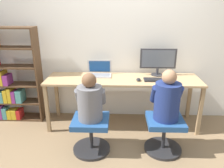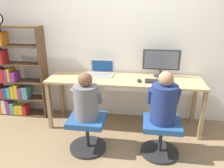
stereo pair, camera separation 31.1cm
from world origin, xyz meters
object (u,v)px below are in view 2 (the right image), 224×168
at_px(desktop_monitor, 161,62).
at_px(keyboard, 159,81).
at_px(person_at_monitor, 164,101).
at_px(person_at_laptop, 86,99).
at_px(office_chair_left, 161,135).
at_px(laptop, 102,72).
at_px(office_chair_right, 87,131).
at_px(bookshelf, 12,77).

bearing_deg(desktop_monitor, keyboard, -96.17).
bearing_deg(person_at_monitor, person_at_laptop, -177.86).
height_order(office_chair_left, person_at_monitor, person_at_monitor).
xyz_separation_m(laptop, office_chair_right, (-0.04, -0.82, -0.55)).
bearing_deg(office_chair_right, office_chair_left, 2.11).
xyz_separation_m(laptop, bookshelf, (-1.52, -0.01, -0.14)).
relative_size(desktop_monitor, office_chair_left, 1.13).
bearing_deg(person_at_laptop, laptop, 86.97).
bearing_deg(laptop, keyboard, -13.96).
relative_size(office_chair_right, person_at_monitor, 0.76).
relative_size(laptop, office_chair_left, 0.77).
distance_m(keyboard, office_chair_right, 1.21).
bearing_deg(person_at_monitor, laptop, 139.01).
bearing_deg(person_at_monitor, office_chair_right, -177.59).
xyz_separation_m(keyboard, bookshelf, (-2.39, 0.20, -0.10)).
xyz_separation_m(office_chair_left, office_chair_right, (-0.94, -0.03, 0.00)).
bearing_deg(desktop_monitor, office_chair_left, -90.32).
distance_m(office_chair_right, person_at_laptop, 0.45).
bearing_deg(office_chair_right, bookshelf, 151.29).
bearing_deg(person_at_monitor, office_chair_left, -90.00).
relative_size(desktop_monitor, keyboard, 1.36).
xyz_separation_m(keyboard, office_chair_right, (-0.92, -0.60, -0.52)).
xyz_separation_m(office_chair_left, bookshelf, (-2.41, 0.77, 0.41)).
relative_size(laptop, person_at_monitor, 0.59).
distance_m(desktop_monitor, person_at_laptop, 1.31).
bearing_deg(office_chair_right, keyboard, 33.29).
bearing_deg(desktop_monitor, person_at_monitor, -90.32).
relative_size(person_at_monitor, bookshelf, 0.42).
xyz_separation_m(office_chair_right, person_at_monitor, (0.94, 0.04, 0.47)).
distance_m(laptop, person_at_laptop, 0.82).
relative_size(laptop, keyboard, 0.92).
bearing_deg(office_chair_left, office_chair_right, -177.89).
distance_m(keyboard, office_chair_left, 0.77).
height_order(laptop, person_at_laptop, person_at_laptop).
bearing_deg(keyboard, laptop, 166.04).
height_order(desktop_monitor, keyboard, desktop_monitor).
bearing_deg(laptop, office_chair_right, -93.01).
bearing_deg(person_at_monitor, desktop_monitor, 89.68).
relative_size(office_chair_left, person_at_laptop, 0.81).
bearing_deg(office_chair_left, laptop, 138.83).
height_order(person_at_laptop, bookshelf, bookshelf).
distance_m(office_chair_left, person_at_monitor, 0.47).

